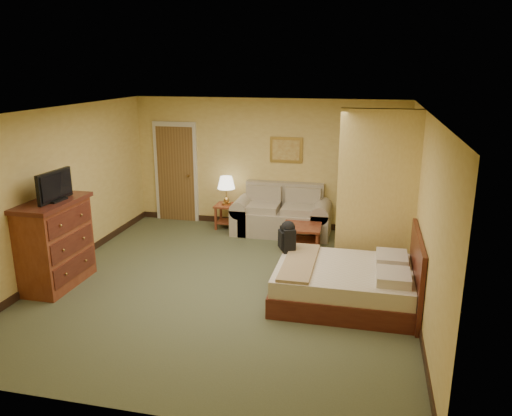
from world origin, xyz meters
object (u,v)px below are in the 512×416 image
(dresser, at_px, (55,243))
(bed, at_px, (348,283))
(loveseat, at_px, (282,218))
(coffee_table, at_px, (302,232))

(dresser, distance_m, bed, 4.33)
(loveseat, height_order, bed, bed)
(coffee_table, distance_m, dresser, 4.14)
(coffee_table, relative_size, bed, 0.36)
(loveseat, xyz_separation_m, dresser, (-2.87, -3.15, 0.35))
(loveseat, distance_m, coffee_table, 0.93)
(loveseat, bearing_deg, bed, -62.51)
(coffee_table, relative_size, dresser, 0.53)
(loveseat, distance_m, dresser, 4.27)
(bed, bearing_deg, dresser, -174.70)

